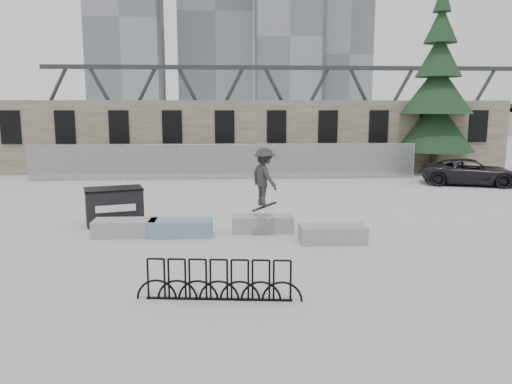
% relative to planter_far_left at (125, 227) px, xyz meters
% --- Properties ---
extents(ground, '(120.00, 120.00, 0.00)m').
position_rel_planter_far_left_xyz_m(ground, '(3.17, 0.07, -0.29)').
color(ground, '#B5B5B0').
rests_on(ground, ground).
extents(stone_wall, '(36.00, 2.58, 4.50)m').
position_rel_planter_far_left_xyz_m(stone_wall, '(3.17, 16.31, 1.97)').
color(stone_wall, '#685C4D').
rests_on(stone_wall, ground).
extents(chainlink_fence, '(22.06, 0.06, 2.02)m').
position_rel_planter_far_left_xyz_m(chainlink_fence, '(3.17, 12.57, 0.75)').
color(chainlink_fence, gray).
rests_on(chainlink_fence, ground).
extents(planter_far_left, '(2.00, 0.90, 0.53)m').
position_rel_planter_far_left_xyz_m(planter_far_left, '(0.00, 0.00, 0.00)').
color(planter_far_left, '#969693').
rests_on(planter_far_left, ground).
extents(planter_center_left, '(2.00, 0.90, 0.53)m').
position_rel_planter_far_left_xyz_m(planter_center_left, '(1.79, -0.12, 0.00)').
color(planter_center_left, teal).
rests_on(planter_center_left, ground).
extents(planter_center_right, '(2.00, 0.90, 0.53)m').
position_rel_planter_far_left_xyz_m(planter_center_right, '(4.44, 0.34, 0.00)').
color(planter_center_right, '#969693').
rests_on(planter_center_right, ground).
extents(planter_offset, '(2.00, 0.90, 0.53)m').
position_rel_planter_far_left_xyz_m(planter_offset, '(6.49, -1.17, 0.00)').
color(planter_offset, '#969693').
rests_on(planter_offset, ground).
extents(dumpster, '(2.23, 1.72, 1.29)m').
position_rel_planter_far_left_xyz_m(dumpster, '(-0.71, 1.71, 0.37)').
color(dumpster, black).
rests_on(dumpster, ground).
extents(bike_rack, '(3.58, 0.42, 0.90)m').
position_rel_planter_far_left_xyz_m(bike_rack, '(3.09, -5.63, 0.15)').
color(bike_rack, black).
rests_on(bike_rack, ground).
extents(spruce_tree, '(4.76, 4.76, 11.50)m').
position_rel_planter_far_left_xyz_m(spruce_tree, '(16.21, 14.60, 4.43)').
color(spruce_tree, '#38281E').
rests_on(spruce_tree, ground).
extents(skyline_towers, '(58.00, 28.00, 48.00)m').
position_rel_planter_far_left_xyz_m(skyline_towers, '(2.17, 93.88, 20.51)').
color(skyline_towers, slate).
rests_on(skyline_towers, ground).
extents(truss_bridge, '(70.00, 3.00, 9.80)m').
position_rel_planter_far_left_xyz_m(truss_bridge, '(13.17, 55.07, 3.85)').
color(truss_bridge, '#2D3033').
rests_on(truss_bridge, ground).
extents(suv, '(5.40, 3.68, 1.37)m').
position_rel_planter_far_left_xyz_m(suv, '(16.24, 9.74, 0.40)').
color(suv, black).
rests_on(suv, ground).
extents(skateboarder, '(1.14, 1.36, 2.00)m').
position_rel_planter_far_left_xyz_m(skateboarder, '(4.44, -0.49, 1.65)').
color(skateboarder, '#2A2A2C').
rests_on(skateboarder, ground).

